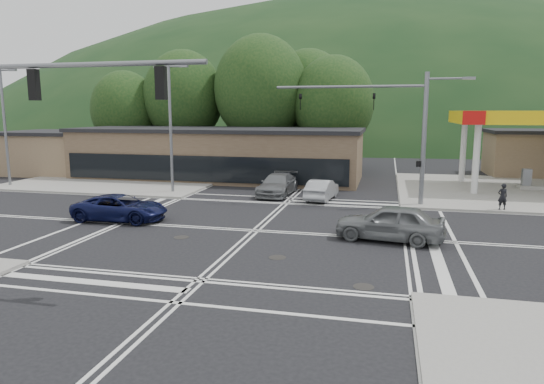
% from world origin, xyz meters
% --- Properties ---
extents(ground, '(120.00, 120.00, 0.00)m').
position_xyz_m(ground, '(0.00, 0.00, 0.00)').
color(ground, black).
rests_on(ground, ground).
extents(sidewalk_ne, '(16.00, 16.00, 0.15)m').
position_xyz_m(sidewalk_ne, '(15.00, 15.00, 0.07)').
color(sidewalk_ne, gray).
rests_on(sidewalk_ne, ground).
extents(sidewalk_nw, '(16.00, 16.00, 0.15)m').
position_xyz_m(sidewalk_nw, '(-15.00, 15.00, 0.07)').
color(sidewalk_nw, gray).
rests_on(sidewalk_nw, ground).
extents(commercial_row, '(24.00, 8.00, 4.00)m').
position_xyz_m(commercial_row, '(-8.00, 17.00, 2.00)').
color(commercial_row, brown).
rests_on(commercial_row, ground).
extents(commercial_nw, '(8.00, 7.00, 3.60)m').
position_xyz_m(commercial_nw, '(-24.00, 17.00, 1.80)').
color(commercial_nw, '#846B4F').
rests_on(commercial_nw, ground).
extents(hill_north, '(252.00, 126.00, 140.00)m').
position_xyz_m(hill_north, '(0.00, 90.00, 0.00)').
color(hill_north, '#173518').
rests_on(hill_north, ground).
extents(tree_n_a, '(8.00, 8.00, 11.75)m').
position_xyz_m(tree_n_a, '(-14.00, 24.00, 7.14)').
color(tree_n_a, '#382619').
rests_on(tree_n_a, ground).
extents(tree_n_b, '(9.00, 9.00, 12.98)m').
position_xyz_m(tree_n_b, '(-6.00, 24.00, 7.79)').
color(tree_n_b, '#382619').
rests_on(tree_n_b, ground).
extents(tree_n_c, '(7.60, 7.60, 10.87)m').
position_xyz_m(tree_n_c, '(1.00, 24.00, 6.49)').
color(tree_n_c, '#382619').
rests_on(tree_n_c, ground).
extents(tree_n_d, '(6.80, 6.80, 9.76)m').
position_xyz_m(tree_n_d, '(-20.00, 23.00, 5.84)').
color(tree_n_d, '#382619').
rests_on(tree_n_d, ground).
extents(tree_n_e, '(8.40, 8.40, 11.98)m').
position_xyz_m(tree_n_e, '(-2.00, 28.00, 7.14)').
color(tree_n_e, '#382619').
rests_on(tree_n_e, ground).
extents(streetlight_nw, '(2.50, 0.25, 9.00)m').
position_xyz_m(streetlight_nw, '(-8.44, 9.00, 5.05)').
color(streetlight_nw, slate).
rests_on(streetlight_nw, ground).
extents(streetlight_w, '(2.50, 0.25, 9.00)m').
position_xyz_m(streetlight_w, '(-21.94, 9.00, 5.05)').
color(streetlight_w, slate).
rests_on(streetlight_w, ground).
extents(signal_mast_ne, '(11.65, 0.30, 8.00)m').
position_xyz_m(signal_mast_ne, '(6.95, 8.20, 5.07)').
color(signal_mast_ne, slate).
rests_on(signal_mast_ne, ground).
extents(signal_mast_sw, '(9.14, 0.28, 8.00)m').
position_xyz_m(signal_mast_sw, '(-6.39, -8.20, 5.12)').
color(signal_mast_sw, slate).
rests_on(signal_mast_sw, ground).
extents(car_blue_west, '(5.02, 2.45, 1.37)m').
position_xyz_m(car_blue_west, '(-7.55, 0.50, 0.69)').
color(car_blue_west, '#0D113B').
rests_on(car_blue_west, ground).
extents(car_grey_center, '(5.04, 2.61, 1.64)m').
position_xyz_m(car_grey_center, '(6.33, -0.30, 0.82)').
color(car_grey_center, slate).
rests_on(car_grey_center, ground).
extents(car_queue_a, '(1.85, 4.20, 1.34)m').
position_xyz_m(car_queue_a, '(2.03, 9.00, 0.67)').
color(car_queue_a, '#A0A3A6').
rests_on(car_queue_a, ground).
extents(car_queue_b, '(2.12, 5.07, 1.71)m').
position_xyz_m(car_queue_b, '(1.71, 17.13, 0.86)').
color(car_queue_b, white).
rests_on(car_queue_b, ground).
extents(car_northbound, '(2.27, 5.12, 1.46)m').
position_xyz_m(car_northbound, '(-1.17, 10.09, 0.73)').
color(car_northbound, slate).
rests_on(car_northbound, ground).
extents(pedestrian, '(0.63, 0.49, 1.52)m').
position_xyz_m(pedestrian, '(12.63, 7.50, 0.91)').
color(pedestrian, black).
rests_on(pedestrian, sidewalk_ne).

